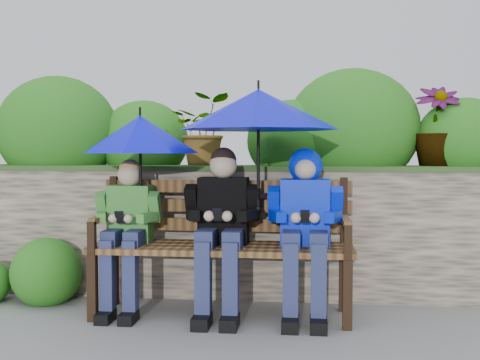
# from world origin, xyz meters

# --- Properties ---
(ground) EXTENTS (60.00, 60.00, 0.00)m
(ground) POSITION_xyz_m (0.00, 0.00, 0.00)
(ground) COLOR gray
(ground) RESTS_ON ground
(garden_backdrop) EXTENTS (8.00, 2.86, 1.85)m
(garden_backdrop) POSITION_xyz_m (-0.01, 1.59, 0.63)
(garden_backdrop) COLOR #474440
(garden_backdrop) RESTS_ON ground
(park_bench) EXTENTS (1.81, 0.53, 0.96)m
(park_bench) POSITION_xyz_m (-0.13, 0.21, 0.54)
(park_bench) COLOR black
(park_bench) RESTS_ON ground
(boy_left) EXTENTS (0.45, 0.52, 1.09)m
(boy_left) POSITION_xyz_m (-0.81, 0.13, 0.62)
(boy_left) COLOR #45863A
(boy_left) RESTS_ON ground
(boy_middle) EXTENTS (0.52, 0.60, 1.17)m
(boy_middle) POSITION_xyz_m (-0.13, 0.12, 0.66)
(boy_middle) COLOR black
(boy_middle) RESTS_ON ground
(boy_right) EXTENTS (0.51, 0.62, 1.17)m
(boy_right) POSITION_xyz_m (0.44, 0.14, 0.70)
(boy_right) COLOR #0010CA
(boy_right) RESTS_ON ground
(umbrella_left) EXTENTS (0.83, 0.83, 0.74)m
(umbrella_left) POSITION_xyz_m (-0.71, 0.17, 1.26)
(umbrella_left) COLOR #0004D8
(umbrella_left) RESTS_ON ground
(umbrella_right) EXTENTS (1.09, 1.09, 0.89)m
(umbrella_right) POSITION_xyz_m (0.12, 0.13, 1.43)
(umbrella_right) COLOR #0004D8
(umbrella_right) RESTS_ON ground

